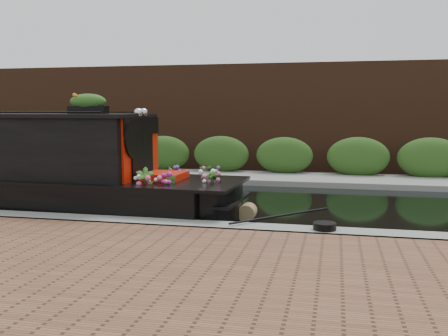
# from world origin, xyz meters

# --- Properties ---
(ground) EXTENTS (80.00, 80.00, 0.00)m
(ground) POSITION_xyz_m (0.00, 0.00, 0.00)
(ground) COLOR black
(ground) RESTS_ON ground
(near_bank_coping) EXTENTS (40.00, 0.60, 0.50)m
(near_bank_coping) POSITION_xyz_m (0.00, -3.30, 0.00)
(near_bank_coping) COLOR gray
(near_bank_coping) RESTS_ON ground
(far_bank_path) EXTENTS (40.00, 2.40, 0.34)m
(far_bank_path) POSITION_xyz_m (0.00, 4.20, 0.00)
(far_bank_path) COLOR gray
(far_bank_path) RESTS_ON ground
(far_hedge) EXTENTS (40.00, 1.10, 2.80)m
(far_hedge) POSITION_xyz_m (0.00, 5.10, 0.00)
(far_hedge) COLOR #2B511B
(far_hedge) RESTS_ON ground
(far_brick_wall) EXTENTS (40.00, 1.00, 8.00)m
(far_brick_wall) POSITION_xyz_m (0.00, 7.20, 0.00)
(far_brick_wall) COLOR #4B2A19
(far_brick_wall) RESTS_ON ground
(rope_fender) EXTENTS (0.35, 0.40, 0.35)m
(rope_fender) POSITION_xyz_m (2.03, -1.77, 0.18)
(rope_fender) COLOR olive
(rope_fender) RESTS_ON ground
(coiled_mooring_rope) EXTENTS (0.39, 0.39, 0.12)m
(coiled_mooring_rope) POSITION_xyz_m (3.62, -3.26, 0.31)
(coiled_mooring_rope) COLOR black
(coiled_mooring_rope) RESTS_ON near_bank_coping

